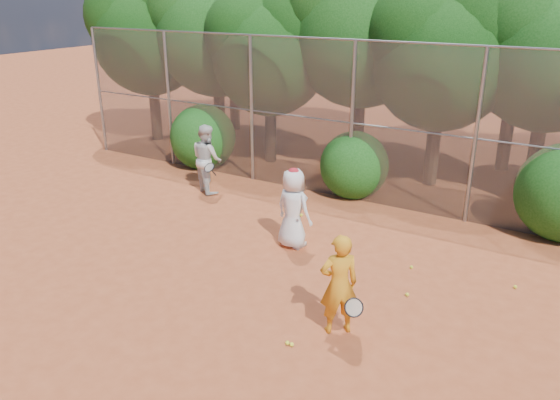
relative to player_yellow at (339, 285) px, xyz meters
The scene contains 21 objects.
ground 1.61m from the player_yellow, 162.45° to the right, with size 80.00×80.00×0.00m, color #A04624.
fence_back 5.89m from the player_yellow, 104.33° to the left, with size 20.05×0.09×4.03m.
tree_0 13.54m from the player_yellow, 144.66° to the left, with size 4.38×3.81×6.00m.
tree_1 12.05m from the player_yellow, 135.42° to the left, with size 4.64×4.03×6.35m.
tree_2 9.78m from the player_yellow, 127.80° to the left, with size 3.99×3.47×5.47m.
tree_3 9.71m from the player_yellow, 111.06° to the left, with size 4.89×4.26×6.70m.
tree_4 8.38m from the player_yellow, 95.51° to the left, with size 4.19×3.64×5.73m.
tree_5 9.37m from the player_yellow, 78.53° to the left, with size 4.51×3.92×6.17m.
tree_9 14.37m from the player_yellow, 131.56° to the left, with size 4.83×4.20×6.62m.
tree_10 12.06m from the player_yellow, 111.75° to the left, with size 5.15×4.48×7.06m.
tree_11 10.78m from the player_yellow, 85.80° to the left, with size 4.64×4.03×6.35m.
bush_0 9.39m from the player_yellow, 141.15° to the left, with size 2.00×2.00×2.00m, color #124711.
bush_1 6.32m from the player_yellow, 111.41° to the left, with size 1.80×1.80×1.80m, color #124711.
player_yellow is the anchor object (origin of this frame).
player_teen 3.17m from the player_yellow, 132.42° to the left, with size 0.92×0.67×1.74m.
player_white 7.10m from the player_yellow, 144.50° to the left, with size 1.11×1.02×1.84m.
ball_0 1.89m from the player_yellow, 68.59° to the left, with size 0.07×0.07×0.07m, color yellow.
ball_1 2.78m from the player_yellow, 82.10° to the left, with size 0.07×0.07×0.07m, color yellow.
ball_2 1.17m from the player_yellow, 119.79° to the right, with size 0.07×0.07×0.07m, color yellow.
ball_4 1.20m from the player_yellow, 124.20° to the right, with size 0.07×0.07×0.07m, color yellow.
ball_6 3.73m from the player_yellow, 52.04° to the left, with size 0.07×0.07×0.07m, color yellow.
Camera 1 is at (4.31, -6.42, 5.11)m, focal length 35.00 mm.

